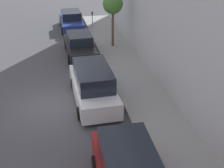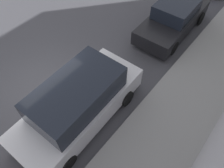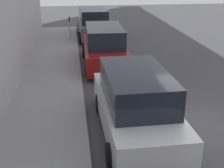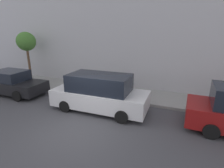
# 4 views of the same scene
# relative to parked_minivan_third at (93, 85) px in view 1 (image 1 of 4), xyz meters

# --- Properties ---
(ground_plane) EXTENTS (60.00, 60.00, 0.00)m
(ground_plane) POSITION_rel_parked_minivan_third_xyz_m (-2.12, -0.06, -0.92)
(ground_plane) COLOR #424247
(sidewalk) EXTENTS (2.55, 32.00, 0.15)m
(sidewalk) POSITION_rel_parked_minivan_third_xyz_m (2.65, -0.06, -0.85)
(sidewalk) COLOR gray
(sidewalk) RESTS_ON ground_plane
(parked_minivan_third) EXTENTS (2.02, 4.94, 1.90)m
(parked_minivan_third) POSITION_rel_parked_minivan_third_xyz_m (0.00, 0.00, 0.00)
(parked_minivan_third) COLOR silver
(parked_minivan_third) RESTS_ON ground_plane
(parked_sedan_fourth) EXTENTS (1.93, 4.55, 1.54)m
(parked_sedan_fourth) POSITION_rel_parked_minivan_third_xyz_m (0.04, 6.40, -0.20)
(parked_sedan_fourth) COLOR black
(parked_sedan_fourth) RESTS_ON ground_plane
(parked_sedan_fifth) EXTENTS (1.92, 4.53, 1.54)m
(parked_sedan_fifth) POSITION_rel_parked_minivan_third_xyz_m (0.03, 12.68, -0.20)
(parked_sedan_fifth) COLOR navy
(parked_sedan_fifth) RESTS_ON ground_plane
(parking_meter_far) EXTENTS (0.11, 0.15, 1.33)m
(parking_meter_far) POSITION_rel_parked_minivan_third_xyz_m (1.83, 12.53, 0.05)
(parking_meter_far) COLOR #ADADB2
(parking_meter_far) RESTS_ON sidewalk
(street_tree) EXTENTS (1.42, 1.42, 3.78)m
(street_tree) POSITION_rel_parked_minivan_third_xyz_m (2.58, 7.45, 2.24)
(street_tree) COLOR brown
(street_tree) RESTS_ON sidewalk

